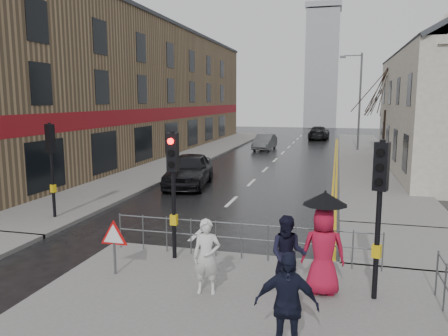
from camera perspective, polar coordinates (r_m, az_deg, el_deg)
The scene contains 21 objects.
ground at distance 11.98m, azimuth -7.72°, elevation -12.39°, with size 120.00×120.00×0.00m, color black.
left_pavement at distance 35.27m, azimuth -3.36°, elevation 1.94°, with size 4.00×44.00×0.14m, color #605E5B.
right_pavement at distance 35.63m, azimuth 18.02°, elevation 1.59°, with size 4.00×40.00×0.14m, color #605E5B.
pavement_bridge_right at distance 14.14m, azimuth 23.10°, elevation -9.38°, with size 4.00×4.20×0.14m, color #605E5B.
building_left_terrace at distance 36.19m, azimuth -12.36°, elevation 9.75°, with size 8.00×42.00×10.00m, color #917653.
church_tower at distance 72.51m, azimuth 12.65°, elevation 12.38°, with size 5.00×5.00×18.00m, color #9A9DA2.
traffic_signal_near_left at distance 11.43m, azimuth -6.67°, elevation -0.60°, with size 0.28×0.27×3.40m.
traffic_signal_near_right at distance 9.53m, azimuth 19.69°, elevation -2.98°, with size 0.34×0.33×3.40m.
traffic_signal_far_left at distance 16.64m, azimuth -21.65°, elevation 1.80°, with size 0.34×0.33×3.40m.
guard_railing_front at distance 11.69m, azimuth 2.31°, elevation -8.41°, with size 7.14×0.04×1.00m.
warning_sign at distance 10.94m, azimuth -14.19°, elevation -8.89°, with size 0.80×0.07×1.35m.
street_lamp at distance 38.34m, azimuth 17.08°, elevation 9.07°, with size 1.83×0.25×8.00m.
tree_near at distance 32.47m, azimuth 20.55°, elevation 9.76°, with size 2.40×2.40×6.58m.
tree_far at distance 40.47m, azimuth 20.06°, elevation 8.50°, with size 2.40×2.40×5.64m.
pedestrian_a at distance 9.66m, azimuth -2.28°, elevation -11.49°, with size 0.60×0.40×1.66m, color silver.
pedestrian_b at distance 9.85m, azimuth 8.35°, elevation -11.03°, with size 0.83×0.65×1.71m, color black.
pedestrian_with_umbrella at distance 9.75m, azimuth 12.88°, elevation -9.31°, with size 1.00×0.96×2.27m.
pedestrian_d at distance 7.48m, azimuth 8.15°, elevation -17.34°, with size 1.05×0.44×1.79m, color black.
car_parked at distance 22.08m, azimuth -4.61°, elevation -0.25°, with size 1.97×4.89×1.67m, color black.
car_mid at distance 38.49m, azimuth 5.35°, elevation 3.41°, with size 1.43×4.11×1.35m, color #4A4D4F.
car_far at distance 49.41m, azimuth 12.30°, elevation 4.51°, with size 2.04×5.01×1.45m, color black.
Camera 1 is at (4.31, -10.31, 4.33)m, focal length 35.00 mm.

